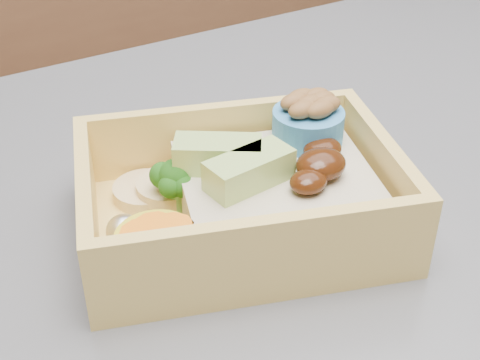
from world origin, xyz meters
TOP-DOWN VIEW (x-y plane):
  - bento_box at (0.10, 0.02)m, footprint 0.22×0.19m

SIDE VIEW (x-z plane):
  - bento_box at x=0.10m, z-range 0.91..0.98m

